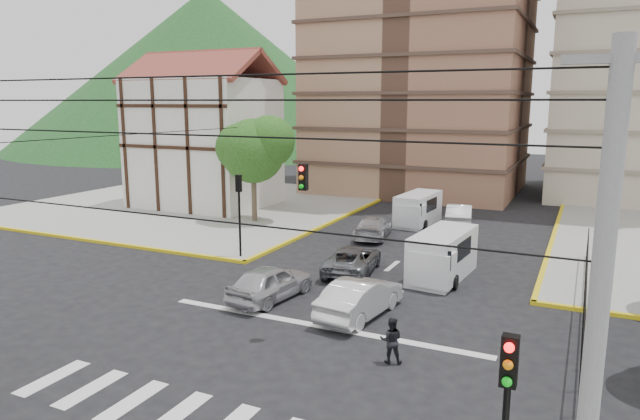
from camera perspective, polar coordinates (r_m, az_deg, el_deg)
The scene contains 20 objects.
ground at distance 20.93m, azimuth -1.58°, elevation -12.64°, with size 160.00×160.00×0.00m, color black.
sidewalk_nw at distance 47.64m, azimuth -12.20°, elevation 0.60°, with size 26.00×26.00×0.15m, color gray.
stop_line at distance 21.92m, azimuth -0.13°, elevation -11.50°, with size 13.00×0.40×0.01m, color silver.
tudor_building at distance 46.42m, azimuth -11.46°, elevation 6.81°, with size 10.80×8.05×12.23m.
distant_hill at distance 108.07m, azimuth -11.12°, elevation 13.64°, with size 70.00×70.00×28.00m, color #174416.
park_fence at distance 23.15m, azimuth 24.73°, elevation -11.31°, with size 0.10×22.50×1.66m, color black, non-canonical shape.
tree_tudor at distance 39.14m, azimuth -6.58°, elevation 6.19°, with size 5.39×4.40×7.43m.
traffic_light_se at distance 10.70m, azimuth 18.08°, elevation -18.94°, with size 0.28×0.22×4.40m.
traffic_light_nw at distance 30.34m, azimuth -8.09°, elevation 0.81°, with size 0.28×0.22×4.40m.
traffic_light_hanging at distance 17.58m, azimuth -4.69°, elevation 2.85°, with size 18.00×9.12×0.92m.
utility_pole_se at distance 8.85m, azimuth 25.61°, elevation -14.05°, with size 1.40×0.28×9.00m.
van_right_lane at distance 27.67m, azimuth 12.05°, elevation -4.58°, with size 2.40×5.16×2.25m.
van_left_lane at distance 39.43m, azimuth 9.68°, elevation 0.01°, with size 2.23×4.87×2.13m.
car_silver_front_left at distance 24.50m, azimuth -5.00°, elevation -7.22°, with size 1.78×4.44×1.51m, color #BCBBC0.
car_white_front_right at distance 22.65m, azimuth 4.06°, elevation -8.72°, with size 1.61×4.62×1.52m, color silver.
car_grey_mid_left at distance 28.21m, azimuth 3.27°, elevation -4.96°, with size 2.21×4.79×1.33m, color slate.
car_silver_rear_left at distance 35.38m, azimuth 5.32°, elevation -1.72°, with size 1.88×4.62×1.34m, color #B2B3B7.
car_darkgrey_mid_right at distance 33.10m, azimuth 12.60°, elevation -2.68°, with size 1.78×4.41×1.50m, color #242426.
car_white_rear_right at distance 39.64m, azimuth 13.75°, elevation -0.48°, with size 1.63×4.69×1.54m, color white.
pedestrian_crosswalk at distance 18.95m, azimuth 7.13°, elevation -12.80°, with size 0.74×0.58×1.53m, color black.
Camera 1 is at (8.73, -17.10, 8.33)m, focal length 32.00 mm.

